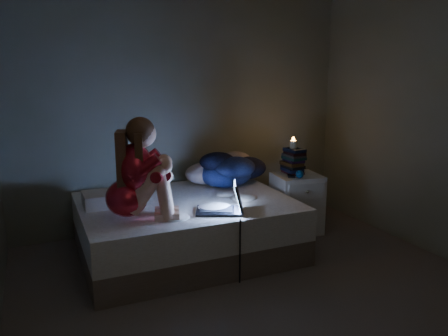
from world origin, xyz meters
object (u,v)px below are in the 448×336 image
bed (187,227)px  phone (292,176)px  candle (293,143)px  laptop (219,197)px  woman (125,169)px  nightstand (296,203)px

bed → phone: phone is taller
candle → bed: bearing=-172.2°
phone → laptop: bearing=-133.5°
woman → phone: 1.78m
candle → woman: bearing=-166.0°
woman → nightstand: bearing=27.9°
bed → candle: bearing=7.8°
nightstand → phone: bearing=-149.7°
woman → candle: bearing=30.3°
candle → laptop: bearing=-151.4°
laptop → nightstand: bearing=49.2°
bed → woman: bearing=-154.1°
laptop → phone: bearing=49.3°
woman → laptop: woman is taller
nightstand → laptop: bearing=-148.7°
candle → phone: bearing=-122.7°
nightstand → woman: bearing=-162.2°
woman → nightstand: size_ratio=1.33×
woman → laptop: bearing=5.5°
candle → phone: size_ratio=0.57×
laptop → woman: bearing=-166.7°
woman → phone: bearing=27.2°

